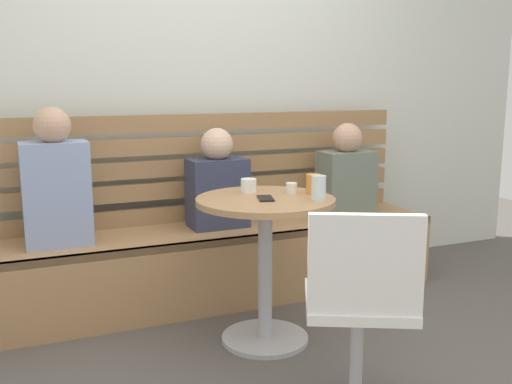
% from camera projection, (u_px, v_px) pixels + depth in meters
% --- Properties ---
extents(back_wall, '(5.20, 0.10, 2.90)m').
position_uv_depth(back_wall, '(195.00, 57.00, 3.68)').
color(back_wall, silver).
rests_on(back_wall, ground).
extents(booth_bench, '(2.70, 0.52, 0.44)m').
position_uv_depth(booth_bench, '(220.00, 263.00, 3.51)').
color(booth_bench, '#A87C51').
rests_on(booth_bench, ground).
extents(booth_backrest, '(2.65, 0.04, 0.66)m').
position_uv_depth(booth_backrest, '(206.00, 166.00, 3.63)').
color(booth_backrest, '#9A7249').
rests_on(booth_backrest, booth_bench).
extents(cafe_table, '(0.68, 0.68, 0.74)m').
position_uv_depth(cafe_table, '(265.00, 242.00, 2.87)').
color(cafe_table, '#ADADB2').
rests_on(cafe_table, ground).
extents(white_chair, '(0.54, 0.54, 0.85)m').
position_uv_depth(white_chair, '(360.00, 309.00, 2.16)').
color(white_chair, '#ADADB2').
rests_on(white_chair, ground).
extents(person_adult, '(0.34, 0.22, 0.73)m').
position_uv_depth(person_adult, '(56.00, 184.00, 3.06)').
color(person_adult, '#8C9EC6').
rests_on(person_adult, booth_bench).
extents(person_child_left, '(0.34, 0.22, 0.60)m').
position_uv_depth(person_child_left, '(346.00, 175.00, 3.76)').
color(person_child_left, slate).
rests_on(person_child_left, booth_bench).
extents(person_child_middle, '(0.34, 0.22, 0.59)m').
position_uv_depth(person_child_middle, '(217.00, 184.00, 3.46)').
color(person_child_middle, '#333851').
rests_on(person_child_middle, booth_bench).
extents(cup_tumbler_orange, '(0.07, 0.07, 0.10)m').
position_uv_depth(cup_tumbler_orange, '(313.00, 184.00, 2.92)').
color(cup_tumbler_orange, orange).
rests_on(cup_tumbler_orange, cafe_table).
extents(cup_ceramic_white, '(0.08, 0.08, 0.07)m').
position_uv_depth(cup_ceramic_white, '(249.00, 186.00, 2.97)').
color(cup_ceramic_white, white).
rests_on(cup_ceramic_white, cafe_table).
extents(cup_espresso_small, '(0.06, 0.06, 0.05)m').
position_uv_depth(cup_espresso_small, '(291.00, 188.00, 2.93)').
color(cup_espresso_small, silver).
rests_on(cup_espresso_small, cafe_table).
extents(cup_glass_tall, '(0.07, 0.07, 0.12)m').
position_uv_depth(cup_glass_tall, '(318.00, 188.00, 2.76)').
color(cup_glass_tall, silver).
rests_on(cup_glass_tall, cafe_table).
extents(phone_on_table, '(0.11, 0.15, 0.01)m').
position_uv_depth(phone_on_table, '(265.00, 198.00, 2.80)').
color(phone_on_table, black).
rests_on(phone_on_table, cafe_table).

